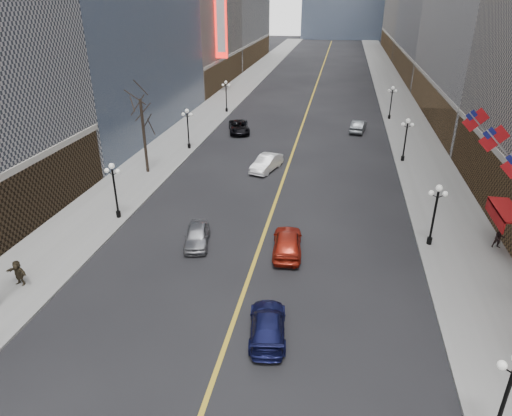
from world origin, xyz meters
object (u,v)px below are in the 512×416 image
at_px(streetlamp_west_2, 188,125).
at_px(car_sb_far, 358,126).
at_px(streetlamp_west_3, 226,93).
at_px(car_sb_mid, 287,242).
at_px(streetlamp_east_1, 435,209).
at_px(streetlamp_west_1, 114,185).
at_px(car_nb_far, 239,127).
at_px(car_nb_near, 197,235).
at_px(streetlamp_east_2, 406,135).
at_px(car_nb_mid, 266,163).
at_px(streetlamp_east_3, 391,99).
at_px(car_sb_near, 268,325).
at_px(streetlamp_east_0, 508,390).

relative_size(streetlamp_west_2, car_sb_far, 0.99).
height_order(streetlamp_west_3, car_sb_mid, streetlamp_west_3).
bearing_deg(streetlamp_east_1, streetlamp_west_3, 123.25).
relative_size(streetlamp_west_1, car_nb_far, 0.85).
bearing_deg(car_sb_mid, car_nb_near, -5.90).
height_order(streetlamp_east_2, car_sb_mid, streetlamp_east_2).
bearing_deg(car_sb_far, car_nb_mid, 68.95).
height_order(streetlamp_east_3, car_sb_near, streetlamp_east_3).
height_order(streetlamp_east_0, streetlamp_east_1, same).
height_order(car_sb_near, car_sb_far, car_sb_far).
bearing_deg(streetlamp_east_1, car_sb_near, -130.85).
bearing_deg(car_nb_far, streetlamp_east_2, -37.76).
bearing_deg(streetlamp_east_0, car_nb_near, 140.83).
distance_m(streetlamp_west_3, car_sb_mid, 41.23).
relative_size(streetlamp_west_3, car_nb_far, 0.85).
height_order(streetlamp_west_1, car_sb_far, streetlamp_west_1).
height_order(car_nb_near, car_nb_mid, car_nb_mid).
bearing_deg(streetlamp_west_1, car_nb_far, 80.86).
distance_m(streetlamp_east_0, streetlamp_east_2, 34.00).
relative_size(streetlamp_east_1, car_sb_far, 0.99).
bearing_deg(car_nb_near, streetlamp_east_3, 55.38).
bearing_deg(car_sb_mid, streetlamp_east_2, -120.77).
bearing_deg(streetlamp_east_1, streetlamp_east_0, -90.00).
height_order(streetlamp_east_1, streetlamp_west_1, same).
relative_size(streetlamp_west_3, car_nb_near, 1.10).
xyz_separation_m(streetlamp_east_1, car_sb_mid, (-9.80, -2.80, -2.08)).
bearing_deg(streetlamp_east_1, car_nb_far, 127.03).
bearing_deg(car_sb_near, car_sb_far, -105.86).
bearing_deg(streetlamp_west_3, car_nb_far, -67.90).
bearing_deg(car_nb_mid, streetlamp_east_2, 36.67).
bearing_deg(streetlamp_east_3, car_nb_far, -152.28).
bearing_deg(car_nb_near, streetlamp_west_2, 97.61).
relative_size(streetlamp_west_2, car_nb_near, 1.10).
relative_size(streetlamp_west_2, car_nb_mid, 0.96).
xyz_separation_m(streetlamp_east_2, streetlamp_west_1, (-23.60, -18.00, 0.00)).
relative_size(streetlamp_east_2, car_sb_far, 0.99).
bearing_deg(streetlamp_west_2, car_nb_near, -70.52).
distance_m(streetlamp_west_2, car_nb_mid, 11.26).
bearing_deg(streetlamp_west_1, streetlamp_west_3, 90.00).
relative_size(streetlamp_east_3, streetlamp_west_3, 1.00).
bearing_deg(streetlamp_east_3, car_nb_near, -112.76).
relative_size(streetlamp_east_3, car_nb_far, 0.85).
height_order(streetlamp_east_1, streetlamp_west_2, same).
bearing_deg(car_sb_near, streetlamp_west_2, -73.08).
bearing_deg(car_nb_far, car_nb_near, -99.58).
xyz_separation_m(streetlamp_east_2, car_sb_far, (-4.44, 10.93, -2.15)).
bearing_deg(car_nb_mid, streetlamp_west_1, -110.93).
xyz_separation_m(car_nb_mid, car_sb_mid, (4.00, -15.68, 0.05)).
height_order(streetlamp_west_3, car_nb_mid, streetlamp_west_3).
xyz_separation_m(streetlamp_east_2, car_nb_mid, (-13.80, -5.12, -2.12)).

